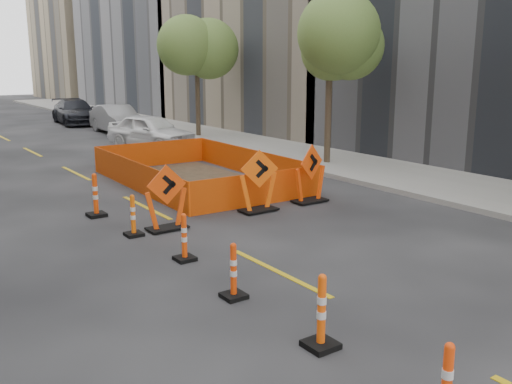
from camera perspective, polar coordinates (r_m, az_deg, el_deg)
ground_plane at (r=8.39m, az=19.64°, el=-15.58°), size 140.00×140.00×0.00m
sidewalk_right at (r=22.47m, az=8.23°, el=2.97°), size 4.00×90.00×0.15m
bld_right_c at (r=36.42m, az=4.96°, el=17.73°), size 12.00×16.00×14.00m
bld_right_e at (r=66.98m, az=-15.26°, el=15.96°), size 12.00×14.00×16.00m
tree_r_b at (r=21.74m, az=7.42°, el=14.45°), size 2.80×2.80×5.95m
tree_r_c at (r=29.92m, az=-5.96°, el=14.03°), size 2.80×2.80×5.95m
channelizer_3 at (r=8.05m, az=6.56°, el=-11.76°), size 0.43×0.43×1.09m
channelizer_4 at (r=9.62m, az=-2.26°, el=-7.87°), size 0.38×0.38×0.97m
channelizer_5 at (r=11.47m, az=-7.19°, el=-4.49°), size 0.39×0.39×0.98m
channelizer_6 at (r=13.26m, az=-12.20°, el=-2.30°), size 0.38×0.38×0.97m
channelizer_7 at (r=15.15m, az=-15.77°, el=-0.29°), size 0.45×0.45×1.13m
chevron_sign_left at (r=13.52m, az=-8.97°, el=-0.54°), size 1.14×0.78×1.58m
chevron_sign_center at (r=14.99m, az=0.25°, el=1.11°), size 1.29×1.06×1.67m
chevron_sign_right at (r=16.07m, az=5.45°, el=1.83°), size 1.24×0.92×1.66m
safety_fence at (r=18.85m, az=-5.92°, el=2.33°), size 4.53×7.50×0.92m
parked_car_near at (r=26.78m, az=-10.47°, el=5.99°), size 3.14×4.92×1.56m
parked_car_mid at (r=32.91m, az=-13.74°, el=7.09°), size 1.75×4.76×1.56m
parked_car_far at (r=38.61m, az=-17.63°, el=7.65°), size 2.64×5.52×1.55m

